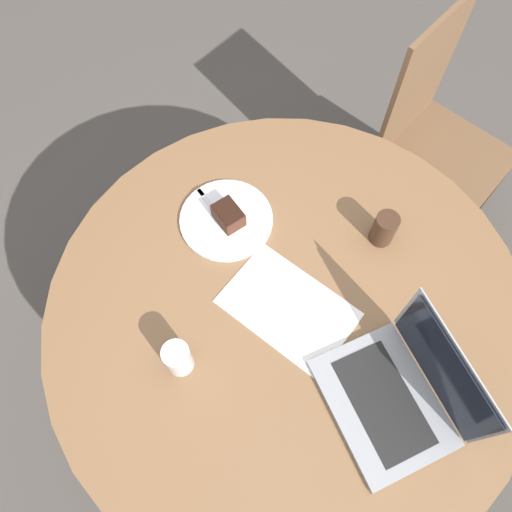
% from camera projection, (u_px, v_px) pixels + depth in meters
% --- Properties ---
extents(ground_plane, '(12.00, 12.00, 0.00)m').
position_uv_depth(ground_plane, '(277.00, 373.00, 1.98)').
color(ground_plane, '#4C4742').
extents(dining_table, '(1.28, 1.28, 0.75)m').
position_uv_depth(dining_table, '(285.00, 324.00, 1.42)').
color(dining_table, brown).
rests_on(dining_table, ground_plane).
extents(chair, '(0.50, 0.50, 0.97)m').
position_uv_depth(chair, '(432.00, 140.00, 1.87)').
color(chair, brown).
rests_on(chair, ground_plane).
extents(paper_document, '(0.36, 0.27, 0.00)m').
position_uv_depth(paper_document, '(288.00, 308.00, 1.30)').
color(paper_document, white).
rests_on(paper_document, dining_table).
extents(plate, '(0.26, 0.26, 0.01)m').
position_uv_depth(plate, '(226.00, 220.00, 1.41)').
color(plate, silver).
rests_on(plate, dining_table).
extents(cake_slice, '(0.10, 0.09, 0.06)m').
position_uv_depth(cake_slice, '(228.00, 215.00, 1.38)').
color(cake_slice, '#472619').
rests_on(cake_slice, plate).
extents(fork, '(0.16, 0.09, 0.00)m').
position_uv_depth(fork, '(211.00, 205.00, 1.42)').
color(fork, silver).
rests_on(fork, plate).
extents(coffee_glass, '(0.06, 0.06, 0.10)m').
position_uv_depth(coffee_glass, '(384.00, 229.00, 1.35)').
color(coffee_glass, '#3D2619').
rests_on(coffee_glass, dining_table).
extents(water_glass, '(0.07, 0.07, 0.11)m').
position_uv_depth(water_glass, '(178.00, 358.00, 1.19)').
color(water_glass, silver).
rests_on(water_glass, dining_table).
extents(laptop, '(0.41, 0.39, 0.24)m').
position_uv_depth(laptop, '(398.00, 394.00, 1.17)').
color(laptop, gray).
rests_on(laptop, dining_table).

